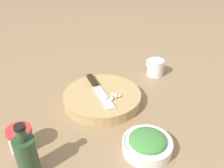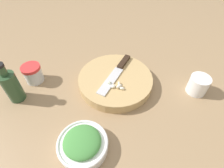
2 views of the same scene
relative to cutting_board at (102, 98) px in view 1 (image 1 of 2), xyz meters
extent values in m
plane|color=#997A56|center=(0.03, 0.06, -0.02)|extent=(5.00, 5.00, 0.00)
cylinder|color=tan|center=(0.00, 0.00, 0.00)|extent=(0.29, 0.29, 0.04)
cube|color=black|center=(-0.06, -0.07, 0.03)|extent=(0.08, 0.08, 0.01)
cube|color=silver|center=(0.03, 0.02, 0.02)|extent=(0.13, 0.13, 0.01)
ellipsoid|color=silver|center=(0.00, 0.07, 0.02)|extent=(0.02, 0.02, 0.01)
ellipsoid|color=silver|center=(0.01, 0.06, 0.03)|extent=(0.03, 0.02, 0.02)
ellipsoid|color=silver|center=(0.00, 0.04, 0.03)|extent=(0.01, 0.02, 0.01)
ellipsoid|color=silver|center=(0.04, 0.03, 0.03)|extent=(0.02, 0.03, 0.01)
ellipsoid|color=white|center=(0.03, 0.05, 0.02)|extent=(0.02, 0.02, 0.01)
cylinder|color=white|center=(0.18, 0.22, 0.00)|extent=(0.14, 0.14, 0.03)
torus|color=white|center=(0.18, 0.22, 0.02)|extent=(0.15, 0.15, 0.01)
ellipsoid|color=#478E42|center=(0.18, 0.22, 0.02)|extent=(0.11, 0.11, 0.03)
cylinder|color=silver|center=(0.30, -0.13, 0.01)|extent=(0.07, 0.07, 0.06)
cylinder|color=red|center=(0.30, -0.13, 0.05)|extent=(0.07, 0.07, 0.01)
cylinder|color=white|center=(-0.28, 0.14, 0.02)|extent=(0.07, 0.07, 0.07)
torus|color=white|center=(-0.30, 0.10, 0.02)|extent=(0.03, 0.04, 0.05)
cylinder|color=#2D4C2D|center=(0.36, -0.05, 0.04)|extent=(0.06, 0.06, 0.12)
cylinder|color=#2D4C2D|center=(0.36, -0.05, 0.11)|extent=(0.02, 0.02, 0.04)
cylinder|color=black|center=(0.36, -0.05, 0.14)|extent=(0.03, 0.03, 0.01)
camera|label=1|loc=(0.70, 0.31, 0.53)|focal=40.00mm
camera|label=2|loc=(0.17, 0.45, 0.49)|focal=28.00mm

